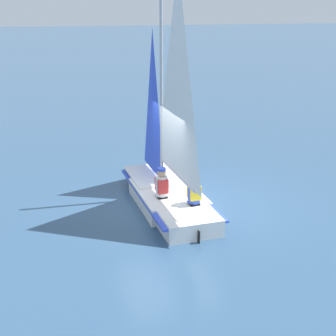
# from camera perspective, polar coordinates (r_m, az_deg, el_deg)

# --- Properties ---
(ground_plane) EXTENTS (260.00, 260.00, 0.00)m
(ground_plane) POSITION_cam_1_polar(r_m,az_deg,el_deg) (12.17, -0.00, -4.51)
(ground_plane) COLOR #2D4C6B
(sailboat_main) EXTENTS (1.57, 4.35, 5.90)m
(sailboat_main) POSITION_cam_1_polar(r_m,az_deg,el_deg) (11.79, 0.07, -0.53)
(sailboat_main) COLOR white
(sailboat_main) RESTS_ON ground_plane
(sailor_helm) EXTENTS (0.30, 0.34, 1.16)m
(sailor_helm) POSITION_cam_1_polar(r_m,az_deg,el_deg) (11.50, -0.78, -2.53)
(sailor_helm) COLOR black
(sailor_helm) RESTS_ON ground_plane
(sailor_crew) EXTENTS (0.30, 0.34, 1.16)m
(sailor_crew) POSITION_cam_1_polar(r_m,az_deg,el_deg) (11.11, 3.18, -3.35)
(sailor_crew) COLOR black
(sailor_crew) RESTS_ON ground_plane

